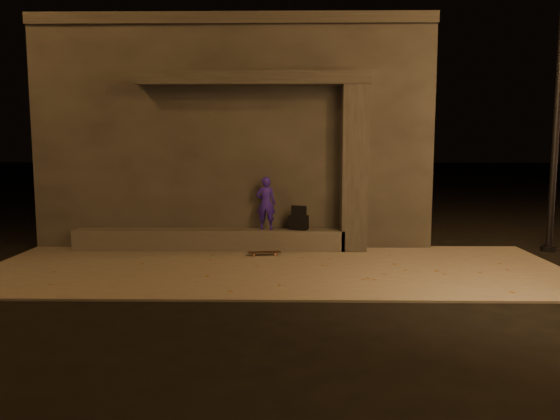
{
  "coord_description": "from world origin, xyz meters",
  "views": [
    {
      "loc": [
        0.27,
        -8.23,
        2.4
      ],
      "look_at": [
        0.11,
        2.0,
        1.14
      ],
      "focal_mm": 35.0,
      "sensor_mm": 36.0,
      "label": 1
    }
  ],
  "objects_px": {
    "column": "(354,169)",
    "skateboard": "(264,252)",
    "skateboarder": "(266,203)",
    "backpack": "(299,221)"
  },
  "relations": [
    {
      "from": "backpack",
      "to": "skateboard",
      "type": "xyz_separation_m",
      "value": [
        -0.74,
        -0.65,
        -0.58
      ]
    },
    {
      "from": "backpack",
      "to": "skateboard",
      "type": "height_order",
      "value": "backpack"
    },
    {
      "from": "column",
      "to": "skateboard",
      "type": "relative_size",
      "value": 5.12
    },
    {
      "from": "column",
      "to": "skateboard",
      "type": "bearing_deg",
      "value": -161.47
    },
    {
      "from": "backpack",
      "to": "column",
      "type": "bearing_deg",
      "value": 21.8
    },
    {
      "from": "skateboarder",
      "to": "backpack",
      "type": "distance_m",
      "value": 0.83
    },
    {
      "from": "column",
      "to": "skateboard",
      "type": "height_order",
      "value": "column"
    },
    {
      "from": "skateboarder",
      "to": "skateboard",
      "type": "bearing_deg",
      "value": 94.21
    },
    {
      "from": "backpack",
      "to": "skateboard",
      "type": "relative_size",
      "value": 0.78
    },
    {
      "from": "backpack",
      "to": "skateboarder",
      "type": "bearing_deg",
      "value": -158.2
    }
  ]
}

